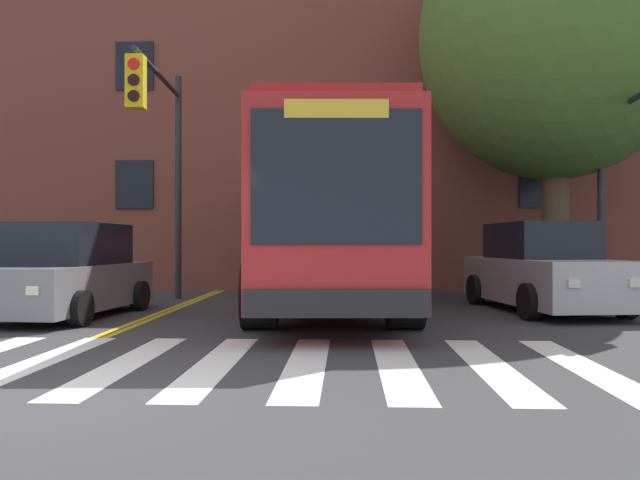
{
  "coord_description": "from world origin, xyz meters",
  "views": [
    {
      "loc": [
        2.49,
        -5.24,
        1.38
      ],
      "look_at": [
        2.06,
        7.02,
        1.44
      ],
      "focal_mm": 35.0,
      "sensor_mm": 36.0,
      "label": 1
    }
  ],
  "objects": [
    {
      "name": "ground_plane",
      "position": [
        0.0,
        0.0,
        0.0
      ],
      "size": [
        120.0,
        120.0,
        0.0
      ],
      "primitive_type": "plane",
      "color": "#38383A"
    },
    {
      "name": "crosswalk",
      "position": [
        -0.49,
        1.83,
        0.0
      ],
      "size": [
        11.81,
        3.72,
        0.01
      ],
      "color": "white",
      "rests_on": "ground"
    },
    {
      "name": "lane_line_yellow_inner",
      "position": [
        -1.12,
        15.83,
        0.0
      ],
      "size": [
        0.12,
        36.0,
        0.01
      ],
      "primitive_type": "cube",
      "color": "gold",
      "rests_on": "ground"
    },
    {
      "name": "lane_line_yellow_outer",
      "position": [
        -0.96,
        15.83,
        0.0
      ],
      "size": [
        0.12,
        36.0,
        0.01
      ],
      "primitive_type": "cube",
      "color": "gold",
      "rests_on": "ground"
    },
    {
      "name": "city_bus",
      "position": [
        2.2,
        8.05,
        1.88
      ],
      "size": [
        3.19,
        10.84,
        3.48
      ],
      "color": "#B22323",
      "rests_on": "ground"
    },
    {
      "name": "car_grey_near_lane",
      "position": [
        -2.59,
        6.18,
        0.8
      ],
      "size": [
        2.15,
        4.16,
        1.74
      ],
      "color": "slate",
      "rests_on": "ground"
    },
    {
      "name": "car_silver_far_lane",
      "position": [
        6.56,
        7.58,
        0.82
      ],
      "size": [
        2.45,
        4.79,
        1.79
      ],
      "color": "#B7BABF",
      "rests_on": "ground"
    },
    {
      "name": "traffic_light_near_corner",
      "position": [
        8.14,
        7.27,
        3.13
      ],
      "size": [
        0.69,
        4.05,
        4.74
      ],
      "color": "#28282D",
      "rests_on": "ground"
    },
    {
      "name": "traffic_light_overhead",
      "position": [
        -1.49,
        8.45,
        3.7
      ],
      "size": [
        0.41,
        3.89,
        5.51
      ],
      "color": "#28282D",
      "rests_on": "ground"
    },
    {
      "name": "street_tree_curbside_large",
      "position": [
        7.54,
        9.66,
        6.39
      ],
      "size": [
        8.33,
        8.69,
        9.94
      ],
      "color": "brown",
      "rests_on": "ground"
    },
    {
      "name": "building_facade",
      "position": [
        2.28,
        17.07,
        6.16
      ],
      "size": [
        43.58,
        8.99,
        12.32
      ],
      "color": "brown",
      "rests_on": "ground"
    }
  ]
}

